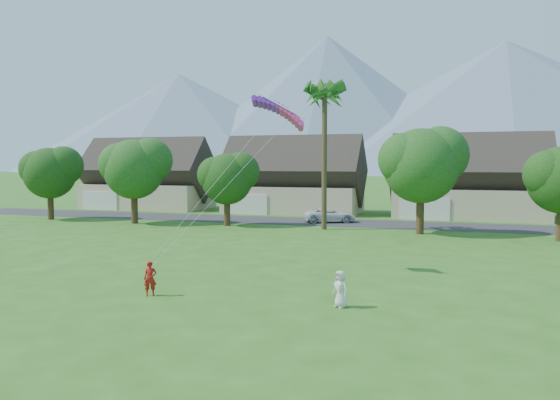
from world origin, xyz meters
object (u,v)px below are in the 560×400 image
at_px(kite_flyer, 150,279).
at_px(parafoil_kite, 280,109).
at_px(watcher, 340,289).
at_px(parked_car, 330,215).

bearing_deg(kite_flyer, parafoil_kite, 31.07).
distance_m(kite_flyer, parafoil_kite, 10.90).
relative_size(watcher, parked_car, 0.30).
distance_m(parked_car, parafoil_kite, 25.15).
relative_size(kite_flyer, parafoil_kite, 0.49).
distance_m(watcher, parked_car, 30.66).
bearing_deg(parafoil_kite, kite_flyer, -126.40).
xyz_separation_m(kite_flyer, parafoil_kite, (3.72, 6.73, 7.73)).
xyz_separation_m(kite_flyer, parked_car, (1.05, 30.49, -0.06)).
bearing_deg(parked_car, parafoil_kite, 161.58).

